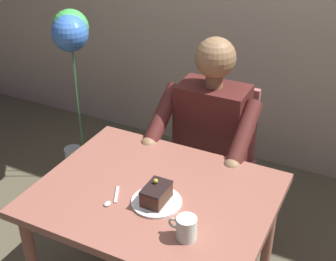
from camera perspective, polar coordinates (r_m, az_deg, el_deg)
name	(u,v)px	position (r m, az deg, el deg)	size (l,w,h in m)	color
dining_table	(155,208)	(2.00, -1.61, -9.67)	(0.99, 0.78, 0.72)	#975A4A
chair	(216,155)	(2.65, 6.00, -3.07)	(0.42, 0.42, 0.88)	#AA5F5F
seated_person	(205,148)	(2.43, 4.70, -2.17)	(0.53, 0.58, 1.21)	#4D1E1A
dessert_plate	(157,202)	(1.89, -1.44, -8.87)	(0.21, 0.21, 0.01)	white
cake_slice	(156,194)	(1.86, -1.46, -7.87)	(0.09, 0.13, 0.09)	#4B2D20
coffee_cup	(186,228)	(1.70, 2.25, -12.01)	(0.11, 0.08, 0.09)	white
dessert_spoon	(112,199)	(1.91, -7.03, -8.52)	(0.06, 0.14, 0.01)	silver
balloon_display	(71,49)	(2.95, -12.02, 9.95)	(0.26, 0.28, 1.18)	#B2C1C6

